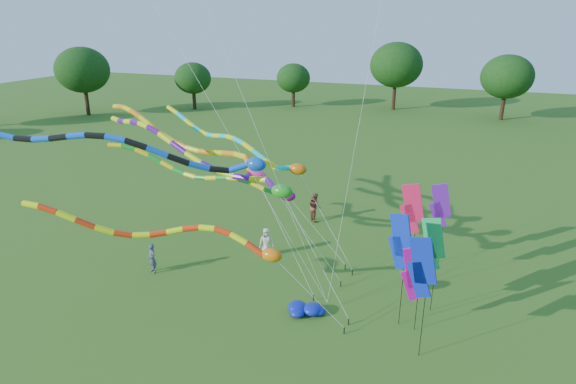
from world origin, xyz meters
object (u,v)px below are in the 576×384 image
(tube_kite_orange, at_px, (196,145))
(blue_nylon_heap, at_px, (310,310))
(person_c, at_px, (315,207))
(person_a, at_px, (266,242))
(person_b, at_px, (152,258))
(tube_kite_red, at_px, (184,236))

(tube_kite_orange, bearing_deg, blue_nylon_heap, -5.86)
(tube_kite_orange, height_order, person_c, tube_kite_orange)
(person_a, distance_m, person_c, 5.64)
(person_a, bearing_deg, person_c, 55.21)
(tube_kite_orange, distance_m, person_c, 9.16)
(person_b, distance_m, person_c, 10.96)
(tube_kite_red, bearing_deg, person_c, 68.95)
(tube_kite_red, bearing_deg, person_b, 130.23)
(tube_kite_orange, xyz_separation_m, person_c, (4.76, 5.97, -5.06))
(tube_kite_orange, bearing_deg, tube_kite_red, -42.38)
(person_c, bearing_deg, person_a, 127.30)
(blue_nylon_heap, xyz_separation_m, person_c, (-3.03, 10.03, 0.72))
(tube_kite_orange, bearing_deg, person_c, 73.05)
(tube_kite_orange, relative_size, person_c, 7.96)
(person_c, bearing_deg, tube_kite_orange, 98.75)
(person_b, xyz_separation_m, person_c, (5.69, 9.36, 0.13))
(blue_nylon_heap, height_order, person_c, person_c)
(tube_kite_red, distance_m, person_b, 5.96)
(tube_kite_orange, distance_m, person_a, 6.43)
(person_a, xyz_separation_m, person_c, (0.98, 5.56, 0.13))
(tube_kite_red, relative_size, tube_kite_orange, 0.83)
(tube_kite_orange, bearing_deg, person_b, -83.69)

